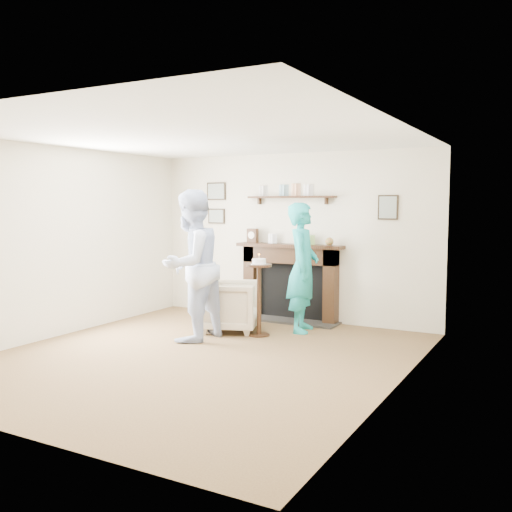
{
  "coord_description": "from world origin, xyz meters",
  "views": [
    {
      "loc": [
        3.62,
        -5.29,
        1.75
      ],
      "look_at": [
        0.24,
        0.9,
        1.1
      ],
      "focal_mm": 40.0,
      "sensor_mm": 36.0,
      "label": 1
    }
  ],
  "objects_px": {
    "armchair": "(231,331)",
    "woman": "(302,331)",
    "man": "(192,340)",
    "pedestal_table": "(259,285)"
  },
  "relations": [
    {
      "from": "woman",
      "to": "pedestal_table",
      "type": "distance_m",
      "value": 0.94
    },
    {
      "from": "armchair",
      "to": "pedestal_table",
      "type": "bearing_deg",
      "value": -118.18
    },
    {
      "from": "armchair",
      "to": "woman",
      "type": "bearing_deg",
      "value": -82.93
    },
    {
      "from": "man",
      "to": "woman",
      "type": "height_order",
      "value": "man"
    },
    {
      "from": "armchair",
      "to": "man",
      "type": "height_order",
      "value": "man"
    },
    {
      "from": "armchair",
      "to": "woman",
      "type": "xyz_separation_m",
      "value": [
        0.88,
        0.45,
        0.0
      ]
    },
    {
      "from": "armchair",
      "to": "woman",
      "type": "distance_m",
      "value": 0.99
    },
    {
      "from": "armchair",
      "to": "pedestal_table",
      "type": "height_order",
      "value": "pedestal_table"
    },
    {
      "from": "pedestal_table",
      "to": "woman",
      "type": "bearing_deg",
      "value": 52.33
    },
    {
      "from": "woman",
      "to": "pedestal_table",
      "type": "relative_size",
      "value": 1.61
    }
  ]
}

